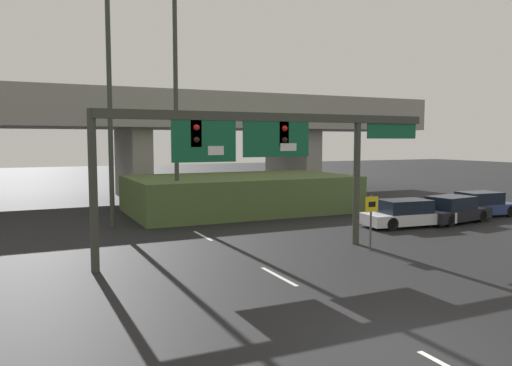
# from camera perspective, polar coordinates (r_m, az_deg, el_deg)

# --- Properties ---
(ground_plane) EXTENTS (160.00, 160.00, 0.00)m
(ground_plane) POSITION_cam_1_polar(r_m,az_deg,el_deg) (11.58, 17.02, -17.35)
(ground_plane) COLOR black
(lane_markings) EXTENTS (0.14, 32.33, 0.01)m
(lane_markings) POSITION_cam_1_polar(r_m,az_deg,el_deg) (22.98, -6.10, -6.02)
(lane_markings) COLOR silver
(lane_markings) RESTS_ON ground
(signal_gantry) EXTENTS (13.79, 0.44, 5.38)m
(signal_gantry) POSITION_cam_1_polar(r_m,az_deg,el_deg) (18.81, 0.91, 4.83)
(signal_gantry) COLOR #383D33
(signal_gantry) RESTS_ON ground
(speed_limit_sign) EXTENTS (0.60, 0.11, 2.19)m
(speed_limit_sign) POSITION_cam_1_polar(r_m,az_deg,el_deg) (20.15, 13.03, -3.53)
(speed_limit_sign) COLOR #4C4C4C
(speed_limit_sign) RESTS_ON ground
(highway_light_pole_near) EXTENTS (0.70, 0.36, 15.89)m
(highway_light_pole_near) POSITION_cam_1_polar(r_m,az_deg,el_deg) (27.47, -9.20, 13.17)
(highway_light_pole_near) COLOR #383D33
(highway_light_pole_near) RESTS_ON ground
(highway_light_pole_far) EXTENTS (0.70, 0.36, 12.83)m
(highway_light_pole_far) POSITION_cam_1_polar(r_m,az_deg,el_deg) (25.93, -16.41, 10.12)
(highway_light_pole_far) COLOR #383D33
(highway_light_pole_far) RESTS_ON ground
(overpass_bridge) EXTENTS (47.47, 9.26, 7.78)m
(overpass_bridge) POSITION_cam_1_polar(r_m,az_deg,el_deg) (37.93, -13.99, 6.44)
(overpass_bridge) COLOR gray
(overpass_bridge) RESTS_ON ground
(grass_embankment) EXTENTS (13.24, 7.68, 2.17)m
(grass_embankment) POSITION_cam_1_polar(r_m,az_deg,el_deg) (30.62, -1.84, -1.21)
(grass_embankment) COLOR #4C6033
(grass_embankment) RESTS_ON ground
(parked_sedan_near_right) EXTENTS (4.83, 2.22, 1.36)m
(parked_sedan_near_right) POSITION_cam_1_polar(r_m,az_deg,el_deg) (26.34, 16.81, -3.41)
(parked_sedan_near_right) COLOR silver
(parked_sedan_near_right) RESTS_ON ground
(parked_sedan_mid_right) EXTENTS (4.56, 2.45, 1.40)m
(parked_sedan_mid_right) POSITION_cam_1_polar(r_m,az_deg,el_deg) (28.44, 21.52, -2.91)
(parked_sedan_mid_right) COLOR black
(parked_sedan_mid_right) RESTS_ON ground
(parked_sedan_far_right) EXTENTS (4.41, 2.13, 1.40)m
(parked_sedan_far_right) POSITION_cam_1_polar(r_m,az_deg,el_deg) (31.42, 24.29, -2.30)
(parked_sedan_far_right) COLOR navy
(parked_sedan_far_right) RESTS_ON ground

